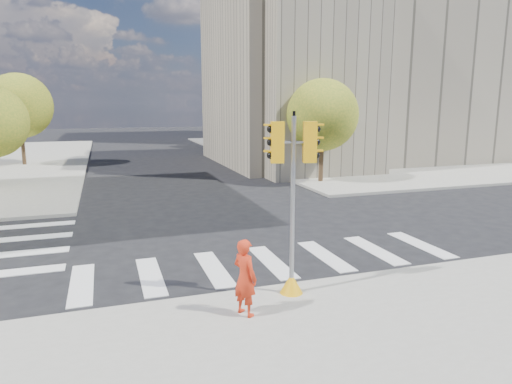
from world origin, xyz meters
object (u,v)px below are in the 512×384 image
at_px(lamp_near, 302,106).
at_px(lamp_far, 242,105).
at_px(photographer, 245,277).
at_px(traffic_signal, 292,219).

xyz_separation_m(lamp_near, lamp_far, (0.00, 14.00, 0.00)).
height_order(lamp_near, photographer, lamp_near).
relative_size(traffic_signal, photographer, 2.56).
distance_m(lamp_far, photographer, 34.99).
xyz_separation_m(traffic_signal, photographer, (-1.42, -0.75, -1.00)).
relative_size(lamp_near, traffic_signal, 1.84).
bearing_deg(traffic_signal, photographer, -139.08).
distance_m(lamp_near, photographer, 22.06).
relative_size(lamp_far, traffic_signal, 1.84).
height_order(lamp_near, lamp_far, same).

